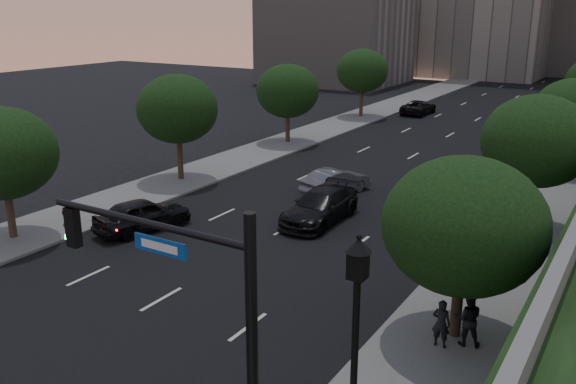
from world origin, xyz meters
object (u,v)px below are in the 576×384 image
Objects in this scene: sedan_near_left at (143,214)px; pedestrian_c at (467,239)px; sedan_mid_left at (336,181)px; sedan_far_right at (518,137)px; street_lamp at (355,348)px; pedestrian_b at (468,319)px; traffic_signal_mast at (210,354)px; pedestrian_a at (441,323)px; sedan_far_left at (419,107)px; sedan_near_right at (320,206)px.

sedan_near_left is 3.19× the size of pedestrian_c.
pedestrian_c is at bearing 167.07° from sedan_mid_left.
sedan_near_left reaches higher than sedan_far_right.
pedestrian_b is (1.27, 5.83, -1.56)m from street_lamp.
sedan_near_left is at bearing -28.62° from pedestrian_b.
sedan_far_right is 2.26× the size of pedestrian_b.
sedan_far_right is (-1.94, 41.46, -2.96)m from traffic_signal_mast.
pedestrian_a is at bearing -176.22° from sedan_near_left.
street_lamp is at bearing 82.77° from pedestrian_a.
traffic_signal_mast is 4.31× the size of pedestrian_a.
sedan_mid_left is at bearing -101.86° from sedan_near_left.
street_lamp is at bearing 57.75° from pedestrian_b.
traffic_signal_mast reaches higher than pedestrian_c.
pedestrian_a is 0.89m from pedestrian_b.
pedestrian_a is (16.02, -3.10, 0.14)m from sedan_near_left.
traffic_signal_mast reaches higher than street_lamp.
pedestrian_c is (-0.81, 13.13, -1.72)m from street_lamp.
street_lamp reaches higher than sedan_far_right.
sedan_far_left is 0.91× the size of sedan_near_right.
sedan_near_left is at bearing 82.20° from sedan_mid_left.
pedestrian_a reaches higher than pedestrian_c.
pedestrian_c is at bearing 86.62° from traffic_signal_mast.
sedan_mid_left is 17.38m from pedestrian_b.
sedan_near_right is (-6.81, 17.43, -2.85)m from traffic_signal_mast.
pedestrian_a reaches higher than sedan_mid_left.
sedan_far_right is at bearing -93.18° from pedestrian_c.
sedan_far_right is (11.82, -9.92, -0.01)m from sedan_far_left.
pedestrian_c reaches higher than sedan_near_left.
traffic_signal_mast is 3.95m from street_lamp.
street_lamp reaches higher than pedestrian_c.
street_lamp is 1.08× the size of sedan_far_left.
sedan_far_right is at bearing 140.93° from sedan_far_left.
sedan_near_right is at bearing -59.77° from pedestrian_b.
sedan_far_left is 45.41m from pedestrian_b.
pedestrian_b is at bearing 96.05° from pedestrian_c.
sedan_far_left is 2.81× the size of pedestrian_b.
sedan_near_right is at bearing 102.51° from sedan_far_left.
sedan_near_left is 39.62m from sedan_far_left.
sedan_mid_left is 2.76× the size of pedestrian_a.
pedestrian_b is (3.06, 9.20, -2.60)m from traffic_signal_mast.
street_lamp is 16.57m from sedan_near_right.
sedan_near_left is at bearing -119.52° from sedan_far_right.
street_lamp is 0.99× the size of sedan_near_right.
sedan_near_right is 7.84m from pedestrian_c.
pedestrian_c is (14.63, 4.75, 0.08)m from sedan_near_left.
sedan_far_left is 37.86m from pedestrian_c.
traffic_signal_mast is 1.44× the size of sedan_near_left.
street_lamp reaches higher than sedan_near_right.
street_lamp reaches higher than sedan_mid_left.
sedan_far_left is at bearing -60.73° from sedan_mid_left.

